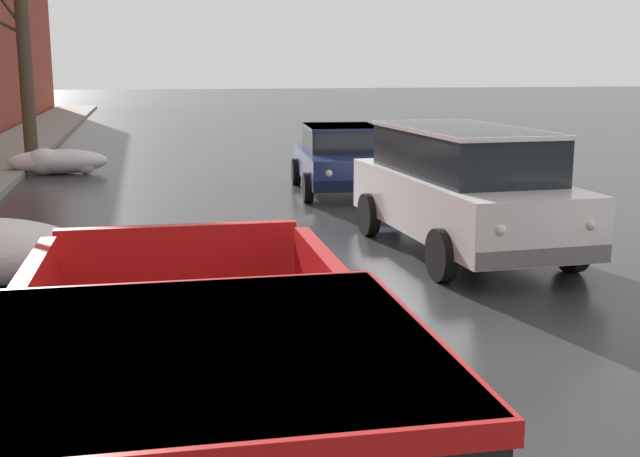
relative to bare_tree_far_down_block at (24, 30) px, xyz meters
The scene contains 5 objects.
snow_bank_mid_block_left 4.01m from the bare_tree_far_down_block, 68.19° to the right, with size 2.45×0.95×0.67m.
snow_bank_near_corner_right 11.05m from the bare_tree_far_down_block, 15.81° to the right, with size 3.01×1.34×0.70m.
bare_tree_far_down_block is the anchor object (origin of this frame).
suv_white_parked_kerbside_close 14.73m from the bare_tree_far_down_block, 58.94° to the right, with size 2.19×4.85×1.82m.
sedan_darkblue_parked_kerbside_mid 10.04m from the bare_tree_far_down_block, 41.88° to the right, with size 2.22×4.22×1.42m.
Camera 1 is at (-2.41, 3.02, 2.68)m, focal length 45.46 mm.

